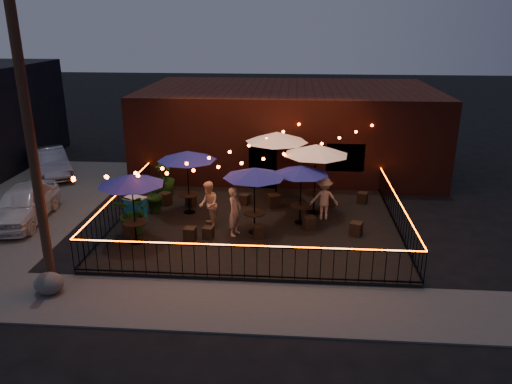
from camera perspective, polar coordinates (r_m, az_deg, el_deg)
ground at (r=16.28m, az=-0.62°, el=-6.87°), size 110.00×110.00×0.00m
patio at (r=18.06m, az=-0.06°, el=-3.87°), size 10.00×8.00×0.15m
sidewalk at (r=13.44m, az=-1.87°, el=-12.86°), size 18.00×2.50×0.05m
brick_building at (r=25.09m, az=3.68°, el=7.32°), size 14.00×8.00×4.00m
utility_pole at (r=14.07m, az=-24.24°, el=4.54°), size 0.26×0.26×8.00m
fence_front at (r=14.20m, az=-1.34°, el=-8.00°), size 10.00×0.04×1.04m
fence_left at (r=18.88m, az=-15.38°, el=-1.63°), size 0.04×8.00×1.04m
fence_right at (r=18.17m, az=15.87°, el=-2.50°), size 0.04×8.00×1.04m
festoon_lights at (r=17.07m, az=-3.53°, el=3.41°), size 10.02×8.72×1.32m
cafe_table_0 at (r=16.27m, az=-14.07°, el=1.28°), size 2.50×2.50×2.36m
cafe_table_1 at (r=18.54m, az=-7.89°, el=4.05°), size 2.69×2.69×2.42m
cafe_table_2 at (r=16.61m, az=-0.19°, el=2.15°), size 2.48×2.48×2.33m
cafe_table_3 at (r=19.88m, az=2.39°, el=6.21°), size 2.72×2.72×2.78m
cafe_table_4 at (r=17.53m, az=5.21°, el=2.47°), size 2.42×2.42×2.17m
cafe_table_5 at (r=18.41m, az=6.87°, el=4.72°), size 2.97×2.97×2.67m
bistro_chair_0 at (r=17.53m, az=-14.11°, el=-4.16°), size 0.49×0.49×0.45m
bistro_chair_1 at (r=16.81m, az=-7.54°, el=-4.77°), size 0.41×0.41×0.44m
bistro_chair_2 at (r=20.14m, az=-10.33°, el=-0.74°), size 0.54×0.54×0.48m
bistro_chair_3 at (r=19.82m, az=-7.43°, el=-1.04°), size 0.45×0.45×0.40m
bistro_chair_4 at (r=16.90m, az=-5.48°, el=-4.64°), size 0.38×0.38×0.40m
bistro_chair_5 at (r=16.87m, az=0.37°, el=-4.53°), size 0.43×0.43×0.43m
bistro_chair_6 at (r=19.84m, az=-1.28°, el=-0.85°), size 0.44×0.44×0.41m
bistro_chair_7 at (r=19.54m, az=2.07°, el=-1.01°), size 0.56×0.56×0.51m
bistro_chair_8 at (r=17.62m, az=6.11°, el=-3.52°), size 0.49×0.49×0.46m
bistro_chair_9 at (r=17.39m, az=11.36°, el=-4.13°), size 0.50×0.50×0.46m
bistro_chair_10 at (r=19.83m, az=8.44°, el=-1.08°), size 0.45×0.45×0.40m
bistro_chair_11 at (r=20.42m, az=12.07°, el=-0.64°), size 0.47×0.47×0.44m
patron_a at (r=16.86m, az=-2.43°, el=-2.24°), size 0.59×0.72×1.69m
patron_b at (r=17.59m, az=-5.44°, el=-1.44°), size 0.83×0.95×1.66m
patron_c at (r=18.39m, az=7.80°, el=-0.72°), size 1.05×0.64×1.58m
potted_shrub_a at (r=17.50m, az=-13.69°, el=-2.33°), size 1.61×1.49×1.49m
potted_shrub_b at (r=19.25m, az=-11.33°, el=-0.27°), size 0.87×0.75×1.42m
potted_shrub_c at (r=21.27m, az=-10.39°, el=1.73°), size 1.03×1.03×1.46m
cooler at (r=18.56m, az=-13.61°, el=-1.94°), size 0.87×0.77×0.95m
boulder at (r=14.93m, az=-22.61°, el=-9.62°), size 0.96×0.85×0.66m
car_white at (r=20.29m, az=-25.08°, el=-1.26°), size 2.06×4.19×1.38m
car_silver at (r=25.75m, az=-22.47°, el=3.13°), size 3.46×4.11×1.33m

